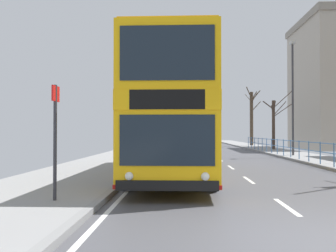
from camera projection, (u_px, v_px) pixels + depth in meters
ground at (287, 237)px, 5.88m from camera, size 15.80×140.00×0.20m
double_decker_bus_main at (174, 115)px, 14.41m from camera, size 2.78×11.59×4.50m
pedestrian_railing_far_kerb at (304, 147)px, 20.82m from camera, size 0.05×34.86×1.09m
bus_stop_sign_near at (55, 129)px, 8.53m from camera, size 0.08×0.44×2.65m
street_lamp_far_side at (293, 89)px, 25.54m from camera, size 0.28×0.60×7.84m
bare_tree_far_00 at (252, 117)px, 45.39m from camera, size 1.94×2.28×7.06m
bare_tree_far_01 at (274, 122)px, 34.62m from camera, size 2.86×1.71×5.41m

